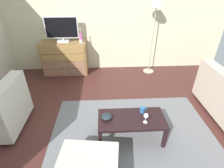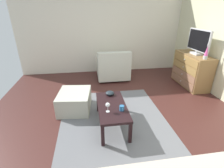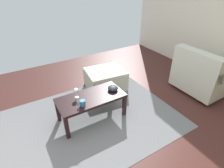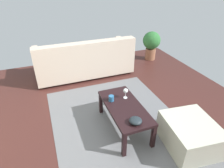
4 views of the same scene
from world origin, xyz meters
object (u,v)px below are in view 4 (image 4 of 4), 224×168
(ottoman, at_px, (190,135))
(couch_large, at_px, (85,61))
(wine_glass, at_px, (126,91))
(potted_plant, at_px, (151,43))
(mug, at_px, (111,98))
(coffee_table, at_px, (125,109))
(bowl_decorative, at_px, (136,121))

(ottoman, bearing_deg, couch_large, 17.14)
(ottoman, bearing_deg, wine_glass, 35.76)
(couch_large, height_order, potted_plant, couch_large)
(wine_glass, relative_size, mug, 1.38)
(coffee_table, bearing_deg, couch_large, 3.34)
(bowl_decorative, height_order, potted_plant, potted_plant)
(mug, bearing_deg, potted_plant, -43.04)
(bowl_decorative, bearing_deg, mug, 11.53)
(bowl_decorative, xyz_separation_m, couch_large, (2.25, 0.09, -0.10))
(bowl_decorative, relative_size, couch_large, 0.08)
(mug, xyz_separation_m, potted_plant, (1.95, -1.82, -0.01))
(couch_large, relative_size, potted_plant, 2.84)
(mug, height_order, bowl_decorative, mug)
(wine_glass, xyz_separation_m, couch_large, (1.70, 0.20, -0.18))
(coffee_table, height_order, mug, mug)
(wine_glass, bearing_deg, couch_large, 6.74)
(ottoman, bearing_deg, bowl_decorative, 70.40)
(coffee_table, bearing_deg, ottoman, -132.66)
(ottoman, bearing_deg, mug, 44.90)
(mug, relative_size, bowl_decorative, 0.72)
(coffee_table, relative_size, ottoman, 1.41)
(coffee_table, xyz_separation_m, ottoman, (-0.61, -0.66, -0.16))
(mug, distance_m, ottoman, 1.15)
(bowl_decorative, bearing_deg, wine_glass, -11.30)
(bowl_decorative, bearing_deg, ottoman, -109.60)
(couch_large, relative_size, ottoman, 2.92)
(wine_glass, xyz_separation_m, ottoman, (-0.79, -0.57, -0.33))
(mug, relative_size, couch_large, 0.06)
(coffee_table, bearing_deg, potted_plant, -38.40)
(wine_glass, xyz_separation_m, potted_plant, (1.96, -1.60, -0.08))
(ottoman, bearing_deg, coffee_table, 47.34)
(couch_large, distance_m, potted_plant, 1.83)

